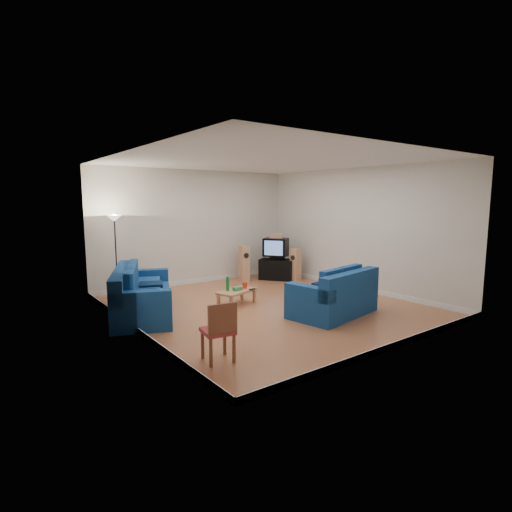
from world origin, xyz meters
TOP-DOWN VIEW (x-y plane):
  - room at (0.00, 0.00)m, footprint 6.01×6.51m
  - sofa_three_seat at (-2.51, 1.05)m, footprint 1.98×2.75m
  - sofa_loveseat at (0.74, -1.36)m, footprint 2.05×1.37m
  - coffee_table at (-0.46, 0.51)m, footprint 1.04×0.73m
  - bottle at (-0.65, 0.59)m, footprint 0.10×0.10m
  - tissue_box at (-0.47, 0.48)m, footprint 0.21×0.12m
  - red_canister at (-0.21, 0.56)m, footprint 0.15×0.15m
  - remote at (-0.13, 0.37)m, footprint 0.17×0.07m
  - tv_stand at (2.16, 2.26)m, footprint 1.04×1.13m
  - av_receiver at (2.18, 2.29)m, footprint 0.56×0.53m
  - television at (2.12, 2.28)m, footprint 0.81×0.86m
  - centre_speaker at (2.14, 2.29)m, footprint 0.36×0.37m
  - speaker_left at (1.23, 2.65)m, footprint 0.30×0.36m
  - speaker_right at (2.45, 1.75)m, footprint 0.33×0.28m
  - floor_lamp at (-2.45, 2.70)m, footprint 0.35×0.35m
  - dining_chair at (-2.46, -2.03)m, footprint 0.51×0.51m

SIDE VIEW (x-z plane):
  - coffee_table at x=-0.46m, z-range 0.12..0.46m
  - tv_stand at x=2.16m, z-range 0.00..0.61m
  - remote at x=-0.13m, z-range 0.34..0.36m
  - sofa_loveseat at x=0.74m, z-range -0.11..0.83m
  - sofa_three_seat at x=-2.51m, z-range -0.13..0.85m
  - tissue_box at x=-0.47m, z-range 0.34..0.42m
  - red_canister at x=-0.21m, z-range 0.34..0.49m
  - speaker_right at x=2.45m, z-range 0.00..0.96m
  - bottle at x=-0.65m, z-range 0.34..0.66m
  - dining_chair at x=-2.46m, z-range 0.05..0.97m
  - speaker_left at x=1.23m, z-range 0.00..1.05m
  - av_receiver at x=2.18m, z-range 0.61..0.71m
  - television at x=2.12m, z-range 0.71..1.25m
  - centre_speaker at x=2.14m, z-range 1.25..1.37m
  - room at x=0.00m, z-range -0.06..3.15m
  - floor_lamp at x=-2.45m, z-range 0.66..2.68m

